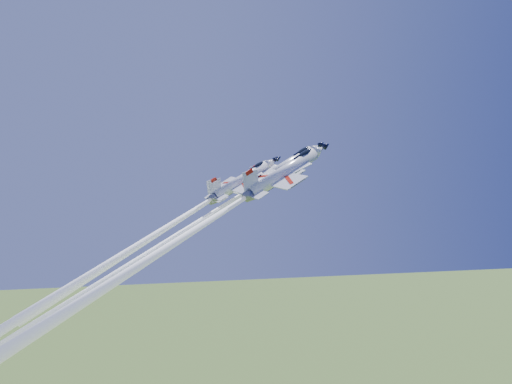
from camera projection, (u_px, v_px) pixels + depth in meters
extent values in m
cylinder|color=silver|center=(284.00, 168.00, 101.31)|extent=(7.56, 5.47, 12.39)
cone|color=silver|center=(315.00, 148.00, 104.43)|extent=(3.39, 3.03, 3.14)
cone|color=black|center=(322.00, 144.00, 105.15)|extent=(1.71, 1.53, 1.58)
cone|color=slate|center=(254.00, 187.00, 98.44)|extent=(2.92, 2.76, 2.11)
ellipsoid|color=black|center=(303.00, 151.00, 103.05)|extent=(3.42, 2.28, 2.39)
cube|color=black|center=(296.00, 154.00, 102.30)|extent=(1.18, 0.61, 0.83)
cube|color=silver|center=(279.00, 172.00, 100.89)|extent=(7.40, 10.90, 2.72)
cube|color=silver|center=(290.00, 162.00, 103.51)|extent=(3.41, 2.35, 1.75)
cube|color=silver|center=(299.00, 163.00, 101.29)|extent=(3.41, 2.35, 1.75)
cube|color=silver|center=(259.00, 185.00, 98.89)|extent=(3.91, 5.95, 1.43)
cube|color=silver|center=(257.00, 175.00, 98.37)|extent=(3.46, 1.67, 4.01)
cube|color=#A81608|center=(255.00, 167.00, 97.97)|extent=(1.37, 0.71, 1.12)
cube|color=black|center=(286.00, 173.00, 101.68)|extent=(9.15, 3.85, 5.02)
sphere|color=white|center=(253.00, 188.00, 98.33)|extent=(1.17, 1.06, 1.02)
cone|color=white|center=(134.00, 263.00, 88.44)|extent=(21.67, 13.64, 43.94)
cylinder|color=silver|center=(241.00, 181.00, 102.68)|extent=(7.34, 5.30, 12.03)
cone|color=silver|center=(272.00, 162.00, 105.70)|extent=(3.29, 2.94, 3.05)
cone|color=black|center=(279.00, 158.00, 106.40)|extent=(1.66, 1.48, 1.53)
cone|color=slate|center=(211.00, 200.00, 99.89)|extent=(2.84, 2.68, 2.04)
ellipsoid|color=black|center=(260.00, 165.00, 104.37)|extent=(3.32, 2.21, 2.32)
cube|color=black|center=(253.00, 168.00, 103.63)|extent=(1.14, 0.59, 0.81)
cube|color=silver|center=(236.00, 186.00, 102.26)|extent=(7.18, 10.58, 2.64)
cube|color=silver|center=(248.00, 175.00, 104.81)|extent=(3.31, 2.28, 1.70)
cube|color=silver|center=(256.00, 177.00, 102.66)|extent=(3.31, 2.28, 1.70)
cube|color=silver|center=(216.00, 198.00, 100.33)|extent=(3.80, 5.77, 1.39)
cube|color=silver|center=(214.00, 188.00, 99.82)|extent=(3.36, 1.62, 3.89)
cube|color=#A81608|center=(212.00, 181.00, 99.43)|extent=(1.33, 0.69, 1.08)
cube|color=black|center=(243.00, 186.00, 103.03)|extent=(8.88, 3.74, 4.87)
sphere|color=white|center=(210.00, 201.00, 99.78)|extent=(1.13, 1.03, 0.99)
cone|color=white|center=(121.00, 256.00, 92.35)|extent=(16.82, 10.78, 33.31)
cylinder|color=silver|center=(283.00, 173.00, 92.93)|extent=(8.10, 5.86, 13.28)
cone|color=silver|center=(319.00, 150.00, 96.27)|extent=(3.63, 3.25, 3.37)
cone|color=black|center=(327.00, 145.00, 97.05)|extent=(1.83, 1.64, 1.69)
cone|color=slate|center=(248.00, 196.00, 89.85)|extent=(3.13, 2.96, 2.26)
ellipsoid|color=black|center=(305.00, 154.00, 94.80)|extent=(3.66, 2.45, 2.56)
cube|color=black|center=(297.00, 157.00, 93.99)|extent=(1.26, 0.66, 0.89)
cube|color=silver|center=(277.00, 179.00, 92.48)|extent=(7.92, 11.68, 2.92)
cube|color=silver|center=(290.00, 166.00, 95.29)|extent=(3.65, 2.52, 1.87)
cube|color=silver|center=(301.00, 168.00, 92.92)|extent=(3.65, 2.52, 1.87)
cube|color=silver|center=(253.00, 193.00, 90.34)|extent=(4.19, 6.38, 1.53)
cube|color=silver|center=(251.00, 182.00, 89.78)|extent=(3.71, 1.79, 4.30)
cube|color=#A81608|center=(249.00, 172.00, 89.35)|extent=(1.47, 0.76, 1.20)
cube|color=black|center=(285.00, 179.00, 93.33)|extent=(9.81, 4.13, 5.38)
sphere|color=white|center=(246.00, 197.00, 89.74)|extent=(1.25, 1.14, 1.10)
cone|color=white|center=(127.00, 274.00, 80.67)|extent=(20.26, 12.89, 40.50)
cylinder|color=silver|center=(241.00, 181.00, 96.28)|extent=(6.44, 4.66, 10.57)
cone|color=silver|center=(270.00, 163.00, 98.94)|extent=(2.89, 2.59, 2.68)
cone|color=black|center=(276.00, 159.00, 99.55)|extent=(1.46, 1.30, 1.35)
cone|color=slate|center=(213.00, 198.00, 93.83)|extent=(2.49, 2.35, 1.80)
ellipsoid|color=black|center=(259.00, 166.00, 97.76)|extent=(2.91, 1.95, 2.04)
cube|color=black|center=(252.00, 168.00, 97.12)|extent=(1.00, 0.52, 0.71)
cube|color=silver|center=(236.00, 185.00, 95.92)|extent=(6.30, 9.29, 2.32)
cube|color=silver|center=(247.00, 175.00, 98.15)|extent=(2.91, 2.00, 1.49)
cube|color=silver|center=(254.00, 176.00, 96.27)|extent=(2.91, 2.00, 1.49)
cube|color=silver|center=(217.00, 196.00, 94.22)|extent=(3.34, 5.07, 1.22)
cube|color=silver|center=(215.00, 187.00, 93.77)|extent=(2.95, 1.42, 3.42)
cube|color=#A81608|center=(214.00, 180.00, 93.43)|extent=(1.17, 0.60, 0.95)
cube|color=black|center=(243.00, 185.00, 96.59)|extent=(7.80, 3.28, 4.28)
sphere|color=white|center=(212.00, 199.00, 93.74)|extent=(1.00, 0.90, 0.87)
cone|color=white|center=(95.00, 272.00, 84.71)|extent=(19.62, 12.30, 40.00)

